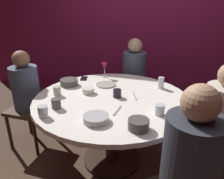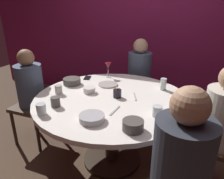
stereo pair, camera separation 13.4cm
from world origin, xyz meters
name	(u,v)px [view 1 (the left image)]	position (x,y,z in m)	size (l,w,h in m)	color
ground_plane	(112,159)	(0.00, 0.00, 0.00)	(8.00, 8.00, 0.00)	#4C3828
back_wall	(144,21)	(0.00, 1.66, 1.30)	(6.00, 0.10, 2.60)	maroon
dining_table	(112,110)	(0.00, 0.00, 0.59)	(1.47, 1.47, 0.72)	white
seated_diner_left	(26,89)	(-0.98, 0.00, 0.69)	(0.40, 0.40, 1.11)	#3F2D1E
seated_diner_back	(134,70)	(0.00, 1.01, 0.70)	(0.40, 0.40, 1.13)	#3F2D1E
seated_diner_right	(224,113)	(0.96, 0.00, 0.71)	(0.40, 0.40, 1.14)	#3F2D1E
seated_diner_front_right	(191,158)	(0.69, -0.69, 0.73)	(0.57, 0.57, 1.18)	#3F2D1E
candle_holder	(117,93)	(0.04, 0.02, 0.76)	(0.08, 0.08, 0.10)	black
wine_glass	(104,67)	(-0.27, 0.55, 0.85)	(0.08, 0.08, 0.18)	silver
dinner_plate	(106,85)	(-0.16, 0.29, 0.73)	(0.21, 0.21, 0.01)	#B2ADA3
cell_phone	(84,78)	(-0.48, 0.41, 0.73)	(0.07, 0.14, 0.01)	black
bowl_serving_large	(96,118)	(0.02, -0.46, 0.75)	(0.20, 0.20, 0.05)	#B7B7BC
bowl_salad_center	(139,124)	(0.34, -0.47, 0.76)	(0.15, 0.15, 0.07)	#4C4742
bowl_small_white	(88,91)	(-0.25, 0.03, 0.75)	(0.12, 0.12, 0.05)	silver
bowl_sauce_side	(69,82)	(-0.54, 0.17, 0.76)	(0.19, 0.19, 0.07)	#4C4742
cup_near_candle	(160,110)	(0.46, -0.21, 0.77)	(0.08, 0.08, 0.09)	silver
cup_by_left_diner	(161,83)	(0.41, 0.38, 0.78)	(0.06, 0.06, 0.12)	silver
cup_by_right_diner	(57,91)	(-0.52, -0.11, 0.77)	(0.07, 0.07, 0.09)	#B2ADA3
cup_center_front	(43,111)	(-0.40, -0.51, 0.77)	(0.08, 0.08, 0.09)	silver
cup_far_edge	(56,104)	(-0.38, -0.35, 0.77)	(0.08, 0.08, 0.09)	#4C4742
fork_near_plate	(117,110)	(0.12, -0.25, 0.73)	(0.02, 0.18, 0.01)	#B7B7BC
knife_near_plate	(135,96)	(0.20, 0.09, 0.73)	(0.02, 0.18, 0.01)	#B7B7BC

